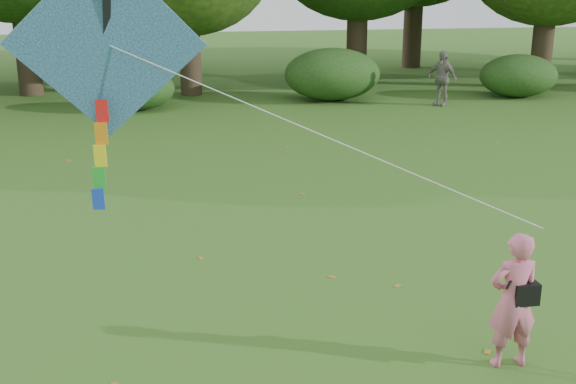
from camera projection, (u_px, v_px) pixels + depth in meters
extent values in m
plane|color=#265114|center=(425.00, 347.00, 9.01)|extent=(100.00, 100.00, 0.00)
imported|color=#C75D79|center=(513.00, 301.00, 8.37)|extent=(0.61, 0.41, 1.67)
imported|color=gray|center=(442.00, 78.00, 25.03)|extent=(1.06, 1.15, 1.89)
cube|color=black|center=(525.00, 293.00, 8.33)|extent=(0.30, 0.20, 0.26)
cylinder|color=black|center=(518.00, 268.00, 8.21)|extent=(0.33, 0.14, 0.47)
cube|color=#225E95|center=(106.00, 44.00, 7.93)|extent=(2.21, 0.55, 2.16)
cube|color=black|center=(106.00, 44.00, 7.96)|extent=(0.27, 0.71, 1.93)
cylinder|color=white|center=(327.00, 137.00, 8.02)|extent=(4.73, 1.27, 2.01)
cube|color=red|center=(102.00, 111.00, 8.15)|extent=(0.14, 0.06, 0.26)
cube|color=orange|center=(101.00, 134.00, 8.22)|extent=(0.14, 0.06, 0.26)
cube|color=yellow|center=(100.00, 156.00, 8.29)|extent=(0.14, 0.06, 0.26)
cube|color=green|center=(99.00, 178.00, 8.36)|extent=(0.14, 0.06, 0.26)
cube|color=blue|center=(98.00, 199.00, 8.43)|extent=(0.14, 0.06, 0.26)
cylinder|color=#3A2D1E|center=(27.00, 43.00, 26.92)|extent=(0.88, 0.88, 3.85)
cylinder|color=#3A2D1E|center=(190.00, 53.00, 27.06)|extent=(0.80, 0.80, 3.15)
cylinder|color=#3A2D1E|center=(357.00, 38.00, 30.01)|extent=(0.86, 0.86, 3.67)
cylinder|color=#3A2D1E|center=(543.00, 44.00, 28.84)|extent=(0.83, 0.83, 3.43)
cylinder|color=#3A2D1E|center=(118.00, 33.00, 33.58)|extent=(0.84, 0.84, 3.50)
cylinder|color=#3A2D1E|center=(413.00, 25.00, 34.86)|extent=(0.90, 0.90, 4.02)
ellipsoid|color=#264919|center=(135.00, 89.00, 24.25)|extent=(2.66, 2.09, 1.42)
ellipsoid|color=#264919|center=(332.00, 74.00, 26.09)|extent=(3.50, 2.75, 1.88)
ellipsoid|color=#264919|center=(519.00, 76.00, 26.81)|extent=(2.94, 2.31, 1.58)
cube|color=olive|center=(302.00, 194.00, 15.21)|extent=(0.14, 0.14, 0.01)
cube|color=olive|center=(66.00, 160.00, 17.91)|extent=(0.11, 0.14, 0.01)
cube|color=olive|center=(397.00, 286.00, 10.76)|extent=(0.14, 0.14, 0.01)
cube|color=olive|center=(69.00, 161.00, 17.81)|extent=(0.14, 0.14, 0.01)
cube|color=olive|center=(201.00, 258.00, 11.79)|extent=(0.11, 0.14, 0.01)
cube|color=olive|center=(488.00, 352.00, 8.89)|extent=(0.13, 0.14, 0.01)
cube|color=olive|center=(332.00, 277.00, 11.07)|extent=(0.14, 0.14, 0.01)
cube|color=olive|center=(496.00, 143.00, 19.66)|extent=(0.14, 0.14, 0.01)
cube|color=olive|center=(287.00, 147.00, 19.26)|extent=(0.10, 0.13, 0.01)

